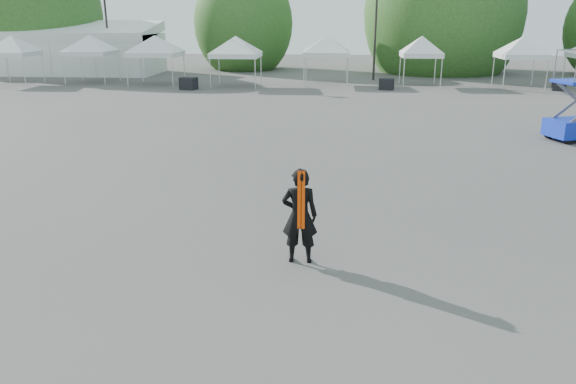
{
  "coord_description": "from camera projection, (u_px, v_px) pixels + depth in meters",
  "views": [
    {
      "loc": [
        0.09,
        -11.0,
        4.67
      ],
      "look_at": [
        -0.78,
        -0.38,
        1.3
      ],
      "focal_mm": 35.0,
      "sensor_mm": 36.0,
      "label": 1
    }
  ],
  "objects": [
    {
      "name": "crate_mid",
      "position": [
        386.0,
        84.0,
        36.54
      ],
      "size": [
        1.06,
        0.9,
        0.72
      ],
      "primitive_type": "cube",
      "rotation": [
        0.0,
        0.0,
        -0.22
      ],
      "color": "black",
      "rests_on": "ground"
    },
    {
      "name": "tree_mid_w",
      "position": [
        244.0,
        24.0,
        49.31
      ],
      "size": [
        4.16,
        4.16,
        6.33
      ],
      "color": "#382314",
      "rests_on": "ground"
    },
    {
      "name": "tree_mid_e",
      "position": [
        443.0,
        13.0,
        46.77
      ],
      "size": [
        5.12,
        5.12,
        7.79
      ],
      "color": "#382314",
      "rests_on": "ground"
    },
    {
      "name": "tent_d",
      "position": [
        236.0,
        40.0,
        37.46
      ],
      "size": [
        4.5,
        4.5,
        3.88
      ],
      "color": "silver",
      "rests_on": "ground"
    },
    {
      "name": "light_pole_west",
      "position": [
        104.0,
        0.0,
        43.83
      ],
      "size": [
        0.6,
        0.25,
        10.3
      ],
      "color": "black",
      "rests_on": "ground"
    },
    {
      "name": "tent_e",
      "position": [
        327.0,
        39.0,
        38.53
      ],
      "size": [
        4.45,
        4.45,
        3.88
      ],
      "color": "silver",
      "rests_on": "ground"
    },
    {
      "name": "crate_west",
      "position": [
        189.0,
        83.0,
        36.59
      ],
      "size": [
        1.19,
        1.05,
        0.78
      ],
      "primitive_type": "cube",
      "rotation": [
        0.0,
        0.0,
        -0.3
      ],
      "color": "black",
      "rests_on": "ground"
    },
    {
      "name": "marquee",
      "position": [
        67.0,
        49.0,
        46.24
      ],
      "size": [
        15.0,
        6.25,
        4.23
      ],
      "color": "silver",
      "rests_on": "ground"
    },
    {
      "name": "tree_far_w",
      "position": [
        34.0,
        16.0,
        48.62
      ],
      "size": [
        4.8,
        4.8,
        7.3
      ],
      "color": "#382314",
      "rests_on": "ground"
    },
    {
      "name": "ground",
      "position": [
        326.0,
        246.0,
        11.87
      ],
      "size": [
        120.0,
        120.0,
        0.0
      ],
      "primitive_type": "plane",
      "color": "#474442",
      "rests_on": "ground"
    },
    {
      "name": "tent_f",
      "position": [
        422.0,
        40.0,
        37.64
      ],
      "size": [
        3.74,
        3.74,
        3.88
      ],
      "color": "silver",
      "rests_on": "ground"
    },
    {
      "name": "man",
      "position": [
        300.0,
        216.0,
        10.85
      ],
      "size": [
        0.71,
        0.48,
        1.91
      ],
      "rotation": [
        0.0,
        0.0,
        3.17
      ],
      "color": "black",
      "rests_on": "ground"
    },
    {
      "name": "crate_east",
      "position": [
        559.0,
        86.0,
        36.1
      ],
      "size": [
        0.92,
        0.78,
        0.62
      ],
      "primitive_type": "cube",
      "rotation": [
        0.0,
        0.0,
        -0.22
      ],
      "color": "black",
      "rests_on": "ground"
    },
    {
      "name": "tent_c",
      "position": [
        155.0,
        39.0,
        38.45
      ],
      "size": [
        4.69,
        4.69,
        3.88
      ],
      "color": "silver",
      "rests_on": "ground"
    },
    {
      "name": "light_pole_east",
      "position": [
        377.0,
        3.0,
        40.38
      ],
      "size": [
        0.6,
        0.25,
        9.8
      ],
      "color": "black",
      "rests_on": "ground"
    },
    {
      "name": "tent_a",
      "position": [
        11.0,
        39.0,
        38.76
      ],
      "size": [
        4.01,
        4.01,
        3.88
      ],
      "color": "silver",
      "rests_on": "ground"
    },
    {
      "name": "tent_g",
      "position": [
        523.0,
        41.0,
        36.68
      ],
      "size": [
        4.06,
        4.06,
        3.88
      ],
      "color": "silver",
      "rests_on": "ground"
    },
    {
      "name": "tent_b",
      "position": [
        89.0,
        39.0,
        39.52
      ],
      "size": [
        4.32,
        4.32,
        3.88
      ],
      "color": "silver",
      "rests_on": "ground"
    }
  ]
}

